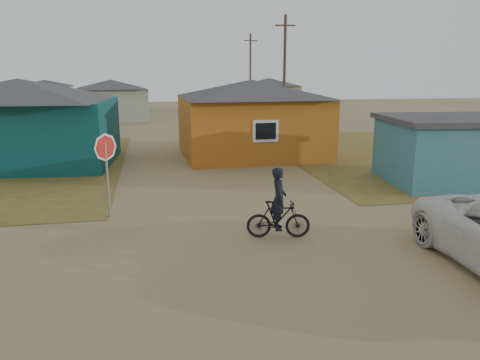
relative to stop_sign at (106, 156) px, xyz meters
name	(u,v)px	position (x,y,z in m)	size (l,w,h in m)	color
ground	(273,264)	(3.96, -4.40, -1.87)	(120.00, 120.00, 0.00)	#8E7D52
grass_ne	(460,151)	(17.96, 8.60, -1.86)	(20.00, 18.00, 0.00)	olive
house_teal	(22,121)	(-4.54, 9.10, 0.19)	(8.93, 7.08, 4.00)	#0B3B3D
house_yellow	(252,117)	(6.46, 9.60, 0.14)	(7.72, 6.76, 3.90)	#AE601A
shed_turquoise	(466,149)	(13.46, 2.10, -0.56)	(6.71, 4.93, 2.60)	teal
house_pale_west	(112,99)	(-2.04, 29.60, -0.01)	(7.04, 6.15, 3.60)	gray
house_beige_east	(269,95)	(13.96, 35.60, -0.01)	(6.95, 6.05, 3.60)	tan
house_pale_north	(46,95)	(-10.04, 41.60, -0.11)	(6.28, 5.81, 3.40)	gray
utility_pole_near	(284,74)	(10.46, 17.60, 2.27)	(1.40, 0.20, 8.00)	#4F3A2F
utility_pole_far	(250,73)	(11.46, 33.60, 2.27)	(1.40, 0.20, 8.00)	#4F3A2F
stop_sign	(106,156)	(0.00, 0.00, 0.00)	(0.78, 0.37, 2.55)	gray
cyclist	(278,213)	(4.54, -2.72, -1.18)	(1.74, 0.76, 1.90)	black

